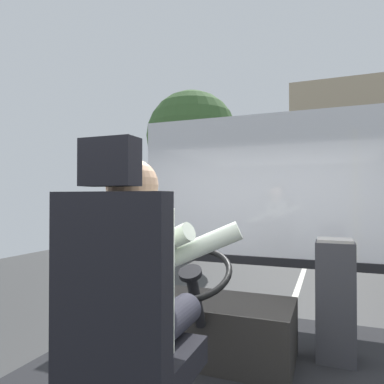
{
  "coord_description": "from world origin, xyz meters",
  "views": [
    {
      "loc": [
        0.61,
        -1.81,
        1.94
      ],
      "look_at": [
        -0.4,
        0.78,
        1.98
      ],
      "focal_mm": 32.7,
      "sensor_mm": 36.0,
      "label": 1
    }
  ],
  "objects_px": {
    "driver_seat": "(124,334)",
    "fare_box": "(335,299)",
    "steering_console": "(213,326)",
    "bus_driver": "(138,277)"
  },
  "relations": [
    {
      "from": "bus_driver",
      "to": "fare_box",
      "type": "distance_m",
      "value": 1.59
    },
    {
      "from": "fare_box",
      "to": "driver_seat",
      "type": "bearing_deg",
      "value": -119.32
    },
    {
      "from": "driver_seat",
      "to": "bus_driver",
      "type": "xyz_separation_m",
      "value": [
        0.0,
        0.11,
        0.2
      ]
    },
    {
      "from": "steering_console",
      "to": "fare_box",
      "type": "distance_m",
      "value": 0.87
    },
    {
      "from": "steering_console",
      "to": "driver_seat",
      "type": "bearing_deg",
      "value": -90.0
    },
    {
      "from": "bus_driver",
      "to": "steering_console",
      "type": "bearing_deg",
      "value": 90.0
    },
    {
      "from": "driver_seat",
      "to": "fare_box",
      "type": "relative_size",
      "value": 1.61
    },
    {
      "from": "steering_console",
      "to": "fare_box",
      "type": "height_order",
      "value": "fare_box"
    },
    {
      "from": "steering_console",
      "to": "bus_driver",
      "type": "bearing_deg",
      "value": -90.0
    },
    {
      "from": "driver_seat",
      "to": "fare_box",
      "type": "height_order",
      "value": "driver_seat"
    }
  ]
}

